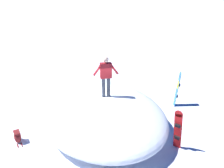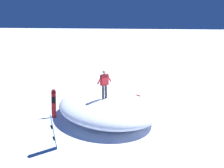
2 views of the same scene
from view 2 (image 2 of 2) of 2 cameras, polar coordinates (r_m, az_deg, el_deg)
ground at (r=12.96m, az=1.31°, el=-8.27°), size 240.00×240.00×0.00m
snow_mound at (r=12.41m, az=-1.59°, el=-6.26°), size 7.11×7.72×1.27m
snowboarder_standing at (r=11.62m, az=-2.09°, el=0.41°), size 0.81×0.73×1.66m
snowboard_primary_upright at (r=9.74m, az=-15.79°, el=-12.21°), size 0.31×0.29×1.74m
snowboard_secondary_upright at (r=12.84m, az=-15.62°, el=-4.99°), size 0.38×0.31×1.67m
backpack_near at (r=14.93m, az=7.04°, el=-3.86°), size 0.40×0.61×0.48m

